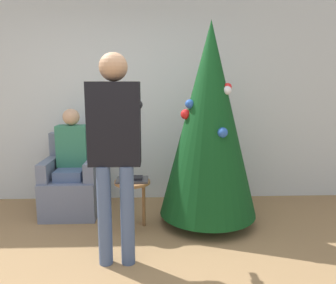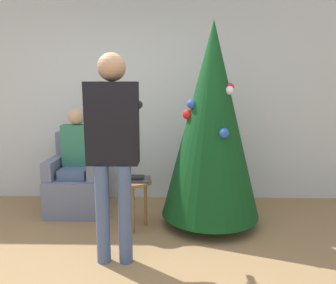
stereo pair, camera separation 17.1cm
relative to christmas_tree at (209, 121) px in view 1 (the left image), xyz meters
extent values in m
cube|color=silver|center=(-1.04, 0.89, 0.18)|extent=(8.00, 0.06, 2.70)
cylinder|color=brown|center=(0.00, 0.00, -1.11)|extent=(0.10, 0.10, 0.12)
cone|color=#0F4219|center=(0.00, 0.00, 0.00)|extent=(1.07, 1.07, 2.10)
sphere|color=#2856B2|center=(0.22, 0.17, -0.01)|extent=(0.07, 0.07, 0.07)
sphere|color=red|center=(-0.26, -0.05, 0.07)|extent=(0.11, 0.11, 0.11)
sphere|color=red|center=(0.17, -0.08, 0.36)|extent=(0.09, 0.09, 0.09)
sphere|color=#2856B2|center=(0.09, -0.29, -0.09)|extent=(0.10, 0.10, 0.10)
sphere|color=white|center=(0.16, -0.11, 0.33)|extent=(0.09, 0.09, 0.09)
sphere|color=#2856B2|center=(-0.22, -0.08, 0.19)|extent=(0.10, 0.10, 0.10)
cube|color=slate|center=(-1.60, 0.35, -0.94)|extent=(0.64, 0.69, 0.45)
cube|color=slate|center=(-1.60, 0.62, -0.47)|extent=(0.64, 0.14, 0.51)
cube|color=slate|center=(-1.86, 0.35, -0.61)|extent=(0.12, 0.62, 0.23)
cube|color=slate|center=(-1.34, 0.35, -0.61)|extent=(0.12, 0.62, 0.23)
cylinder|color=#475B84|center=(-1.70, 0.15, -0.94)|extent=(0.11, 0.11, 0.45)
cylinder|color=#475B84|center=(-1.50, 0.15, -0.94)|extent=(0.11, 0.11, 0.45)
cube|color=#475B84|center=(-1.60, 0.30, -0.66)|extent=(0.32, 0.40, 0.12)
cube|color=#337A5B|center=(-1.60, 0.45, -0.35)|extent=(0.36, 0.20, 0.50)
sphere|color=tan|center=(-1.60, 0.45, 0.00)|extent=(0.20, 0.20, 0.20)
cylinder|color=#475B84|center=(-1.02, -0.84, -0.73)|extent=(0.12, 0.12, 0.88)
cylinder|color=#475B84|center=(-0.83, -0.84, -0.73)|extent=(0.12, 0.12, 0.88)
cube|color=black|center=(-0.92, -0.78, 0.06)|extent=(0.43, 0.20, 0.70)
sphere|color=tan|center=(-0.92, -0.74, 0.53)|extent=(0.24, 0.24, 0.24)
cylinder|color=black|center=(-1.11, -0.59, 0.20)|extent=(0.08, 0.30, 0.08)
cylinder|color=black|center=(-0.74, -0.59, 0.20)|extent=(0.08, 0.30, 0.08)
cube|color=white|center=(-0.74, -0.40, 0.20)|extent=(0.04, 0.14, 0.04)
cylinder|color=olive|center=(-0.83, -0.14, -0.64)|extent=(0.38, 0.38, 0.03)
cylinder|color=olive|center=(-0.83, -0.27, -0.91)|extent=(0.04, 0.04, 0.51)
cylinder|color=olive|center=(-0.72, -0.07, -0.91)|extent=(0.04, 0.04, 0.51)
cylinder|color=olive|center=(-0.95, -0.07, -0.91)|extent=(0.04, 0.04, 0.51)
cube|color=#38383D|center=(-0.83, -0.14, -0.62)|extent=(0.34, 0.24, 0.02)
cube|color=black|center=(-0.83, -0.14, -0.59)|extent=(0.21, 0.13, 0.02)
camera|label=1|loc=(-0.57, -3.51, 0.39)|focal=35.00mm
camera|label=2|loc=(-0.40, -3.51, 0.39)|focal=35.00mm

